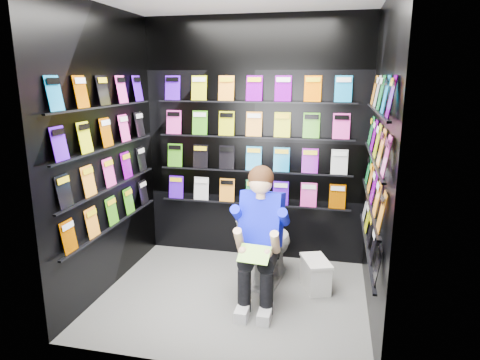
# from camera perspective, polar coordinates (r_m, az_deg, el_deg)

# --- Properties ---
(floor) EXTENTS (2.40, 2.40, 0.00)m
(floor) POSITION_cam_1_polar(r_m,az_deg,el_deg) (4.09, -0.94, -15.30)
(floor) COLOR slate
(floor) RESTS_ON ground
(wall_back) EXTENTS (2.40, 0.04, 2.60)m
(wall_back) POSITION_cam_1_polar(r_m,az_deg,el_deg) (4.61, 1.94, 5.15)
(wall_back) COLOR black
(wall_back) RESTS_ON floor
(wall_front) EXTENTS (2.40, 0.04, 2.60)m
(wall_front) POSITION_cam_1_polar(r_m,az_deg,el_deg) (2.71, -6.04, -1.00)
(wall_front) COLOR black
(wall_front) RESTS_ON floor
(wall_left) EXTENTS (0.04, 2.00, 2.60)m
(wall_left) POSITION_cam_1_polar(r_m,az_deg,el_deg) (4.09, -17.60, 3.44)
(wall_left) COLOR black
(wall_left) RESTS_ON floor
(wall_right) EXTENTS (0.04, 2.00, 2.60)m
(wall_right) POSITION_cam_1_polar(r_m,az_deg,el_deg) (3.56, 18.10, 1.94)
(wall_right) COLOR black
(wall_right) RESTS_ON floor
(comics_back) EXTENTS (2.10, 0.06, 1.37)m
(comics_back) POSITION_cam_1_polar(r_m,az_deg,el_deg) (4.58, 1.87, 5.16)
(comics_back) COLOR #F87000
(comics_back) RESTS_ON wall_back
(comics_left) EXTENTS (0.06, 1.70, 1.37)m
(comics_left) POSITION_cam_1_polar(r_m,az_deg,el_deg) (4.08, -17.24, 3.50)
(comics_left) COLOR #F87000
(comics_left) RESTS_ON wall_left
(comics_right) EXTENTS (0.06, 1.70, 1.37)m
(comics_right) POSITION_cam_1_polar(r_m,az_deg,el_deg) (3.56, 17.62, 2.05)
(comics_right) COLOR #F87000
(comics_right) RESTS_ON wall_right
(toilet) EXTENTS (0.49, 0.79, 0.73)m
(toilet) POSITION_cam_1_polar(r_m,az_deg,el_deg) (4.26, 3.76, -8.63)
(toilet) COLOR white
(toilet) RESTS_ON floor
(longbox) EXTENTS (0.31, 0.41, 0.27)m
(longbox) POSITION_cam_1_polar(r_m,az_deg,el_deg) (4.23, 10.01, -12.42)
(longbox) COLOR white
(longbox) RESTS_ON floor
(longbox_lid) EXTENTS (0.34, 0.43, 0.03)m
(longbox_lid) POSITION_cam_1_polar(r_m,az_deg,el_deg) (4.17, 10.10, -10.57)
(longbox_lid) COLOR white
(longbox_lid) RESTS_ON longbox
(reader) EXTENTS (0.57, 0.77, 1.33)m
(reader) POSITION_cam_1_polar(r_m,az_deg,el_deg) (3.77, 2.94, -5.35)
(reader) COLOR #0409E2
(reader) RESTS_ON toilet
(held_comic) EXTENTS (0.27, 0.18, 0.11)m
(held_comic) POSITION_cam_1_polar(r_m,az_deg,el_deg) (3.51, 1.91, -9.85)
(held_comic) COLOR green
(held_comic) RESTS_ON reader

